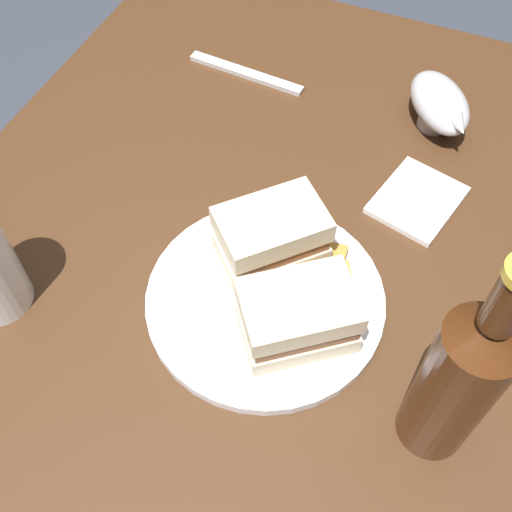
{
  "coord_description": "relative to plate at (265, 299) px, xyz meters",
  "views": [
    {
      "loc": [
        -0.4,
        -0.18,
        1.36
      ],
      "look_at": [
        -0.03,
        -0.03,
        0.8
      ],
      "focal_mm": 43.85,
      "sensor_mm": 36.0,
      "label": 1
    }
  ],
  "objects": [
    {
      "name": "napkin",
      "position": [
        0.21,
        -0.12,
        -0.0
      ],
      "size": [
        0.13,
        0.11,
        0.01
      ],
      "primitive_type": "cube",
      "rotation": [
        0.0,
        0.0,
        -0.25
      ],
      "color": "white",
      "rests_on": "dining_table"
    },
    {
      "name": "ground_plane",
      "position": [
        0.07,
        0.05,
        -0.77
      ],
      "size": [
        6.0,
        6.0,
        0.0
      ],
      "primitive_type": "plane",
      "color": "#333842"
    },
    {
      "name": "cider_bottle",
      "position": [
        -0.07,
        -0.2,
        0.11
      ],
      "size": [
        0.07,
        0.07,
        0.28
      ],
      "color": "#47230F",
      "rests_on": "dining_table"
    },
    {
      "name": "potato_wedge_back",
      "position": [
        0.08,
        -0.04,
        0.01
      ],
      "size": [
        0.03,
        0.05,
        0.01
      ],
      "primitive_type": "cube",
      "rotation": [
        0.0,
        0.0,
        1.66
      ],
      "color": "#B77F33",
      "rests_on": "plate"
    },
    {
      "name": "potato_wedge_middle",
      "position": [
        0.01,
        -0.03,
        0.01
      ],
      "size": [
        0.02,
        0.05,
        0.02
      ],
      "primitive_type": "cube",
      "rotation": [
        0.0,
        0.0,
        1.7
      ],
      "color": "#B77F33",
      "rests_on": "plate"
    },
    {
      "name": "plate",
      "position": [
        0.0,
        0.0,
        0.0
      ],
      "size": [
        0.26,
        0.26,
        0.01
      ],
      "primitive_type": "cylinder",
      "color": "white",
      "rests_on": "dining_table"
    },
    {
      "name": "potato_wedge_right_edge",
      "position": [
        0.04,
        -0.07,
        0.02
      ],
      "size": [
        0.05,
        0.04,
        0.02
      ],
      "primitive_type": "cube",
      "rotation": [
        0.0,
        0.0,
        0.49
      ],
      "color": "#B77F33",
      "rests_on": "plate"
    },
    {
      "name": "sandwich_half_right",
      "position": [
        0.05,
        0.01,
        0.04
      ],
      "size": [
        0.13,
        0.13,
        0.07
      ],
      "color": "beige",
      "rests_on": "plate"
    },
    {
      "name": "sandwich_half_left",
      "position": [
        -0.03,
        -0.05,
        0.04
      ],
      "size": [
        0.13,
        0.14,
        0.07
      ],
      "color": "beige",
      "rests_on": "plate"
    },
    {
      "name": "potato_wedge_front",
      "position": [
        -0.0,
        -0.04,
        0.01
      ],
      "size": [
        0.03,
        0.06,
        0.02
      ],
      "primitive_type": "cube",
      "rotation": [
        0.0,
        0.0,
        4.92
      ],
      "color": "gold",
      "rests_on": "plate"
    },
    {
      "name": "fork",
      "position": [
        0.35,
        0.17,
        -0.0
      ],
      "size": [
        0.03,
        0.18,
        0.01
      ],
      "primitive_type": "cube",
      "rotation": [
        0.0,
        0.0,
        4.64
      ],
      "color": "silver",
      "rests_on": "dining_table"
    },
    {
      "name": "gravy_boat",
      "position": [
        0.35,
        -0.11,
        0.03
      ],
      "size": [
        0.14,
        0.12,
        0.06
      ],
      "color": "#B7B7BC",
      "rests_on": "dining_table"
    },
    {
      "name": "dining_table",
      "position": [
        0.07,
        0.05,
        -0.39
      ],
      "size": [
        1.01,
        0.77,
        0.77
      ],
      "primitive_type": "cube",
      "color": "#422816",
      "rests_on": "ground"
    },
    {
      "name": "potato_wedge_left_edge",
      "position": [
        0.02,
        -0.07,
        0.02
      ],
      "size": [
        0.04,
        0.03,
        0.02
      ],
      "primitive_type": "cube",
      "rotation": [
        0.0,
        0.0,
        3.7
      ],
      "color": "#AD702D",
      "rests_on": "plate"
    },
    {
      "name": "potato_wedge_stray",
      "position": [
        0.04,
        -0.05,
        0.02
      ],
      "size": [
        0.03,
        0.05,
        0.02
      ],
      "primitive_type": "cube",
      "rotation": [
        0.0,
        0.0,
        1.41
      ],
      "color": "#AD702D",
      "rests_on": "plate"
    }
  ]
}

